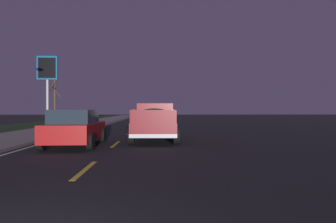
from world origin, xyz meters
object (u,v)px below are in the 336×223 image
at_px(sedan_white, 155,120).
at_px(sedan_silver, 155,115).
at_px(pickup_truck, 155,121).
at_px(gas_price_sign, 47,74).
at_px(sedan_red, 76,128).
at_px(sedan_black, 156,117).
at_px(bare_tree_far, 55,98).

bearing_deg(sedan_white, sedan_silver, 0.01).
distance_m(pickup_truck, gas_price_sign, 16.86).
height_order(sedan_red, gas_price_sign, gas_price_sign).
xyz_separation_m(sedan_red, sedan_white, (10.08, -3.29, 0.00)).
bearing_deg(sedan_red, sedan_silver, -6.30).
bearing_deg(sedan_silver, sedan_black, -179.12).
relative_size(sedan_red, bare_tree_far, 0.78).
xyz_separation_m(sedan_black, sedan_silver, (10.03, 0.15, 0.00)).
distance_m(sedan_red, gas_price_sign, 17.19).
bearing_deg(sedan_black, sedan_white, 179.12).
distance_m(sedan_silver, bare_tree_far, 13.62).
xyz_separation_m(sedan_silver, bare_tree_far, (-3.86, 12.87, 2.24)).
bearing_deg(sedan_black, sedan_silver, 0.88).
height_order(sedan_silver, sedan_white, same).
distance_m(sedan_white, bare_tree_far, 20.55).
distance_m(pickup_truck, sedan_red, 4.07).
bearing_deg(sedan_silver, bare_tree_far, 106.69).
bearing_deg(gas_price_sign, pickup_truck, -142.36).
height_order(sedan_silver, gas_price_sign, gas_price_sign).
bearing_deg(sedan_black, bare_tree_far, 64.63).
xyz_separation_m(sedan_red, gas_price_sign, (15.30, 6.67, 4.11)).
height_order(sedan_white, bare_tree_far, bare_tree_far).
bearing_deg(sedan_black, pickup_truck, 179.67).
xyz_separation_m(gas_price_sign, bare_tree_far, (10.63, 2.91, -1.86)).
bearing_deg(gas_price_sign, sedan_red, -156.45).
bearing_deg(sedan_red, gas_price_sign, 23.55).
height_order(sedan_black, sedan_white, same).
height_order(pickup_truck, sedan_silver, pickup_truck).
xyz_separation_m(sedan_white, bare_tree_far, (15.86, 12.87, 2.24)).
relative_size(sedan_white, gas_price_sign, 0.68).
bearing_deg(sedan_black, gas_price_sign, 113.79).
bearing_deg(pickup_truck, gas_price_sign, 37.64).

